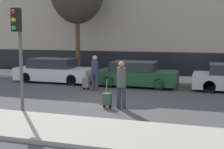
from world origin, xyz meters
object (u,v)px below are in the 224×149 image
at_px(parked_bicycle, 137,71).
at_px(parked_car_1, 136,75).
at_px(trolley_left, 86,82).
at_px(traffic_light, 18,39).
at_px(parked_car_0, 54,71).
at_px(pedestrian_left, 95,71).
at_px(trolley_right, 107,99).
at_px(pedestrian_right, 121,82).

bearing_deg(parked_bicycle, parked_car_1, -77.01).
xyz_separation_m(trolley_left, parked_bicycle, (1.58, 4.43, 0.13)).
bearing_deg(parked_car_1, traffic_light, -110.59).
relative_size(parked_car_0, traffic_light, 1.25).
height_order(pedestrian_left, trolley_right, pedestrian_left).
xyz_separation_m(parked_car_1, trolley_right, (0.09, -5.24, -0.29)).
height_order(parked_car_1, pedestrian_right, pedestrian_right).
bearing_deg(pedestrian_left, trolley_right, -47.60).
distance_m(parked_car_1, trolley_left, 2.84).
relative_size(parked_car_1, pedestrian_left, 2.45).
xyz_separation_m(parked_car_0, pedestrian_left, (3.24, -1.89, 0.35)).
distance_m(trolley_left, pedestrian_right, 4.50).
bearing_deg(trolley_right, parked_bicycle, 95.12).
xyz_separation_m(pedestrian_left, trolley_right, (1.76, -3.33, -0.65)).
distance_m(pedestrian_right, traffic_light, 3.98).
bearing_deg(trolley_right, parked_car_1, 91.04).
relative_size(pedestrian_left, pedestrian_right, 0.97).
height_order(parked_car_1, trolley_right, parked_car_1).
bearing_deg(trolley_right, trolley_left, 123.48).
distance_m(parked_car_0, trolley_left, 3.24).
relative_size(parked_car_1, pedestrian_right, 2.39).
bearing_deg(pedestrian_right, traffic_light, -156.06).
bearing_deg(parked_bicycle, pedestrian_right, -80.92).
xyz_separation_m(parked_car_0, pedestrian_right, (5.55, -5.18, 0.37)).
relative_size(trolley_right, traffic_light, 0.30).
xyz_separation_m(pedestrian_right, traffic_light, (-3.23, -1.69, 1.60)).
height_order(pedestrian_right, trolley_right, pedestrian_right).
relative_size(parked_car_0, trolley_right, 4.14).
relative_size(parked_car_1, parked_bicycle, 2.42).
relative_size(trolley_left, trolley_right, 1.04).
bearing_deg(pedestrian_right, trolley_left, 126.00).
bearing_deg(parked_car_1, trolley_left, -141.06).
bearing_deg(parked_car_0, trolley_right, -46.24).
relative_size(parked_car_1, traffic_light, 1.17).
relative_size(pedestrian_right, trolley_right, 1.61).
relative_size(parked_car_1, trolley_left, 3.71).
bearing_deg(traffic_light, trolley_right, 31.63).
xyz_separation_m(pedestrian_left, trolley_left, (-0.53, 0.14, -0.63)).
bearing_deg(trolley_left, trolley_right, -56.52).
distance_m(parked_car_0, trolley_right, 7.23).
height_order(trolley_left, trolley_right, trolley_left).
bearing_deg(traffic_light, parked_car_1, 69.41).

